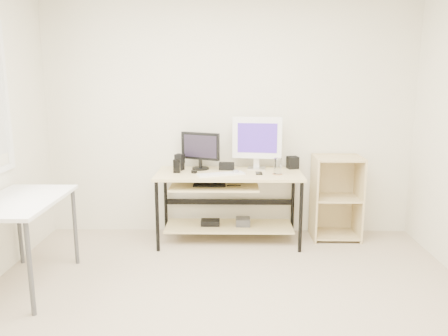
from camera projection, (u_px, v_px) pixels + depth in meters
room at (207, 139)px, 2.82m from camera, size 4.01×4.01×2.62m
desk at (227, 192)px, 4.56m from camera, size 1.50×0.65×0.75m
side_table at (20, 209)px, 3.52m from camera, size 0.60×1.00×0.75m
shelf_unit at (335, 197)px, 4.71m from camera, size 0.50×0.40×0.90m
black_monitor at (200, 148)px, 4.62m from camera, size 0.42×0.21×0.40m
white_imac at (257, 139)px, 4.62m from camera, size 0.52×0.17×0.56m
keyboard at (221, 174)px, 4.39m from camera, size 0.49×0.28×0.02m
mouse at (236, 172)px, 4.47m from camera, size 0.09×0.12×0.04m
center_speaker at (227, 166)px, 4.63m from camera, size 0.17×0.08×0.08m
speaker_left at (180, 162)px, 4.62m from camera, size 0.11×0.11×0.17m
speaker_right at (293, 163)px, 4.70m from camera, size 0.13×0.13×0.13m
audio_controller at (177, 166)px, 4.48m from camera, size 0.07×0.05×0.14m
volume_puck at (194, 172)px, 4.49m from camera, size 0.08×0.08×0.03m
smartphone at (259, 173)px, 4.45m from camera, size 0.07×0.12×0.01m
coaster at (277, 174)px, 4.43m from camera, size 0.12×0.12×0.01m
drinking_glass at (278, 166)px, 4.41m from camera, size 0.10×0.10×0.16m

